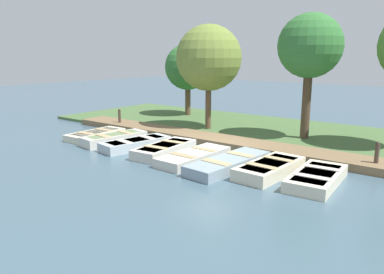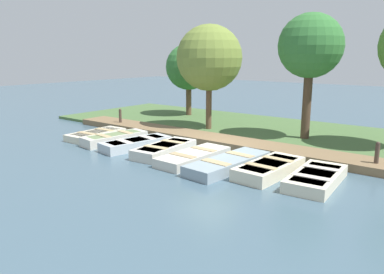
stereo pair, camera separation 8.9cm
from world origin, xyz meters
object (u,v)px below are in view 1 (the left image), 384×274
rowboat_0 (96,135)px  mooring_post_near (120,118)px  rowboat_2 (136,144)px  mooring_post_far (377,156)px  park_tree_far_left (188,67)px  rowboat_6 (270,168)px  park_tree_left (209,58)px  rowboat_7 (317,178)px  rowboat_1 (114,138)px  rowboat_4 (194,157)px  rowboat_5 (229,163)px  rowboat_3 (165,149)px  park_tree_center (310,47)px

rowboat_0 → mooring_post_near: mooring_post_near is taller
rowboat_0 → rowboat_2: rowboat_2 is taller
mooring_post_far → park_tree_far_left: (-5.04, -12.04, 2.59)m
rowboat_6 → park_tree_left: (-4.60, -5.72, 3.49)m
park_tree_left → rowboat_2: bearing=-4.1°
mooring_post_near → rowboat_7: bearing=78.0°
rowboat_6 → rowboat_7: 1.54m
rowboat_1 → rowboat_2: 1.45m
rowboat_4 → rowboat_5: rowboat_5 is taller
park_tree_far_left → rowboat_3: bearing=32.4°
rowboat_1 → park_tree_far_left: 8.39m
rowboat_7 → mooring_post_far: (-2.47, 1.14, 0.33)m
rowboat_2 → park_tree_center: 8.60m
rowboat_5 → mooring_post_near: 9.11m
rowboat_7 → mooring_post_far: 2.74m
rowboat_4 → mooring_post_far: mooring_post_far is taller
park_tree_left → mooring_post_near: bearing=-64.3°
rowboat_0 → rowboat_4: (0.34, 6.12, 0.02)m
rowboat_4 → park_tree_center: park_tree_center is taller
rowboat_5 → park_tree_far_left: size_ratio=0.80×
rowboat_0 → park_tree_center: 10.52m
rowboat_2 → rowboat_5: 4.66m
rowboat_3 → rowboat_6: bearing=87.5°
rowboat_0 → rowboat_3: rowboat_3 is taller
rowboat_2 → rowboat_5: size_ratio=0.87×
rowboat_1 → rowboat_6: (-0.11, 7.51, -0.00)m
rowboat_3 → rowboat_6: (-0.19, 4.45, 0.01)m
rowboat_0 → mooring_post_far: size_ratio=2.77×
rowboat_1 → rowboat_5: bearing=96.9°
rowboat_6 → rowboat_7: bearing=94.7°
rowboat_0 → rowboat_6: rowboat_6 is taller
mooring_post_near → park_tree_center: (-2.95, 9.12, 3.67)m
rowboat_1 → mooring_post_near: size_ratio=2.96×
rowboat_2 → park_tree_far_left: 8.90m
park_tree_left → rowboat_3: bearing=14.9°
mooring_post_near → park_tree_far_left: park_tree_far_left is taller
rowboat_1 → rowboat_4: bearing=96.3°
rowboat_2 → park_tree_center: (-5.66, 5.11, 3.99)m
rowboat_6 → mooring_post_near: bearing=-100.7°
rowboat_3 → rowboat_5: rowboat_3 is taller
mooring_post_near → park_tree_far_left: bearing=171.9°
rowboat_5 → rowboat_6: 1.44m
rowboat_0 → mooring_post_far: bearing=99.7°
rowboat_3 → mooring_post_far: bearing=105.8°
rowboat_0 → park_tree_center: park_tree_center is taller
rowboat_3 → mooring_post_far: size_ratio=2.92×
mooring_post_near → mooring_post_far: same height
rowboat_6 → rowboat_0: bearing=-87.1°
rowboat_1 → rowboat_4: size_ratio=0.96×
rowboat_2 → rowboat_5: rowboat_2 is taller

